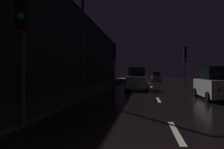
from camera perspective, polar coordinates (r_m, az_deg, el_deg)
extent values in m
cube|color=black|center=(27.11, 10.93, -3.07)|extent=(25.45, 84.00, 0.02)
cube|color=#33302D|center=(27.68, -2.72, -2.82)|extent=(4.40, 84.00, 0.15)
cube|color=black|center=(25.18, -10.24, 7.82)|extent=(0.80, 63.00, 9.76)
cube|color=beige|center=(5.83, 17.72, -15.34)|extent=(0.16, 2.20, 0.01)
cube|color=beige|center=(12.27, 13.10, -7.06)|extent=(0.16, 2.20, 0.01)
cube|color=beige|center=(18.53, 11.75, -4.58)|extent=(0.16, 2.20, 0.01)
cube|color=beige|center=(23.88, 11.17, -3.48)|extent=(0.16, 2.20, 0.01)
cube|color=beige|center=(33.95, 10.57, -2.36)|extent=(0.16, 2.20, 0.01)
cube|color=beige|center=(33.09, 10.61, -2.43)|extent=(0.16, 2.20, 0.01)
cylinder|color=#38383A|center=(6.37, -24.07, -1.03)|extent=(0.12, 0.12, 2.86)
sphere|color=#19D84C|center=(6.40, -24.69, 14.77)|extent=(0.22, 0.22, 0.22)
cylinder|color=#38383A|center=(26.77, 20.06, 0.18)|extent=(0.12, 0.12, 3.07)
cube|color=black|center=(26.88, 20.07, 5.48)|extent=(0.37, 0.40, 1.90)
sphere|color=black|center=(26.78, 20.23, 6.86)|extent=(0.22, 0.22, 0.22)
sphere|color=black|center=(26.72, 20.22, 5.51)|extent=(0.22, 0.22, 0.22)
sphere|color=#19D84C|center=(26.67, 20.22, 4.16)|extent=(0.22, 0.22, 0.22)
cylinder|color=#38383A|center=(22.95, 0.67, 0.35)|extent=(0.12, 0.12, 3.20)
cube|color=black|center=(23.09, 0.67, 6.70)|extent=(0.32, 0.35, 1.90)
sphere|color=black|center=(23.00, 0.58, 8.31)|extent=(0.22, 0.22, 0.22)
sphere|color=black|center=(22.92, 0.58, 6.75)|extent=(0.22, 0.22, 0.22)
sphere|color=#19D84C|center=(22.85, 0.58, 5.17)|extent=(0.22, 0.22, 0.22)
cylinder|color=#2D2D30|center=(12.13, -8.33, 10.29)|extent=(0.16, 0.16, 7.36)
cube|color=silver|center=(19.47, 7.11, -2.07)|extent=(1.80, 4.20, 1.10)
cube|color=black|center=(19.60, 7.12, 0.78)|extent=(1.53, 2.10, 0.84)
cylinder|color=black|center=(18.02, 9.74, -3.71)|extent=(0.22, 0.64, 0.64)
cylinder|color=black|center=(18.09, 4.14, -3.69)|extent=(0.22, 0.64, 0.64)
cylinder|color=black|center=(20.95, 9.66, -3.15)|extent=(0.22, 0.64, 0.64)
cylinder|color=black|center=(21.01, 4.84, -3.14)|extent=(0.22, 0.64, 0.64)
sphere|color=white|center=(17.41, 8.49, -2.35)|extent=(0.18, 0.18, 0.18)
sphere|color=white|center=(17.44, 5.24, -2.35)|extent=(0.18, 0.18, 0.18)
sphere|color=red|center=(21.51, 8.62, -1.85)|extent=(0.18, 0.18, 0.18)
sphere|color=red|center=(21.55, 5.99, -1.84)|extent=(0.18, 0.18, 0.18)
cube|color=silver|center=(13.64, 27.40, -3.39)|extent=(1.65, 3.84, 1.01)
cube|color=black|center=(13.48, 27.60, 0.34)|extent=(1.40, 1.92, 0.77)
cylinder|color=black|center=(14.74, 22.77, -4.72)|extent=(0.20, 0.59, 0.59)
cylinder|color=black|center=(15.20, 28.71, -4.59)|extent=(0.20, 0.59, 0.59)
cylinder|color=black|center=(12.15, 25.77, -5.80)|extent=(0.20, 0.59, 0.59)
sphere|color=slate|center=(15.32, 23.58, -2.98)|extent=(0.16, 0.16, 0.16)
sphere|color=slate|center=(15.57, 26.82, -2.94)|extent=(0.16, 0.16, 0.16)
sphere|color=red|center=(11.72, 28.19, -3.99)|extent=(0.16, 0.16, 0.16)
cube|color=#A5A8AD|center=(40.30, 12.46, -0.98)|extent=(1.60, 3.73, 0.98)
cube|color=black|center=(40.16, 12.47, 0.25)|extent=(1.36, 1.87, 0.75)
cylinder|color=black|center=(41.58, 11.27, -1.50)|extent=(0.20, 0.57, 0.57)
cylinder|color=black|center=(41.66, 13.43, -1.49)|extent=(0.20, 0.57, 0.57)
cylinder|color=black|center=(38.97, 11.42, -1.61)|extent=(0.20, 0.57, 0.57)
cylinder|color=black|center=(39.06, 13.71, -1.61)|extent=(0.20, 0.57, 0.57)
sphere|color=slate|center=(42.10, 11.72, -0.92)|extent=(0.16, 0.16, 0.16)
sphere|color=slate|center=(42.15, 12.91, -0.92)|extent=(0.16, 0.16, 0.16)
sphere|color=red|center=(38.45, 11.96, -1.04)|extent=(0.16, 0.16, 0.16)
sphere|color=red|center=(38.50, 13.27, -1.04)|extent=(0.16, 0.16, 0.16)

